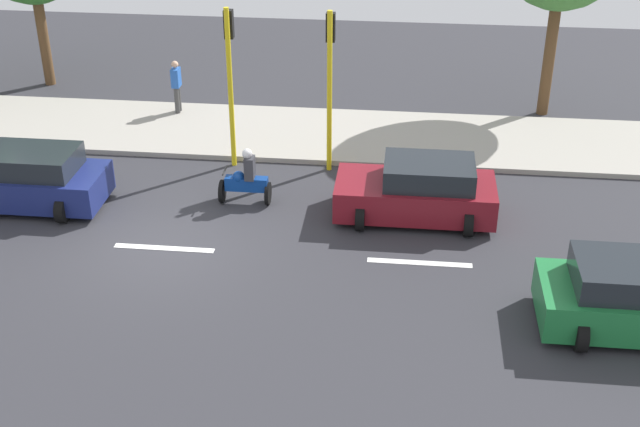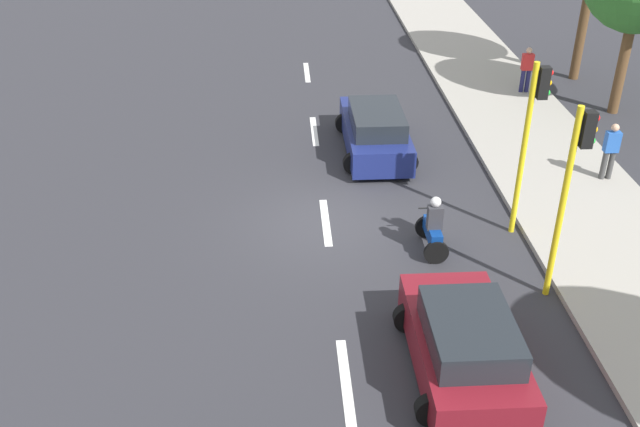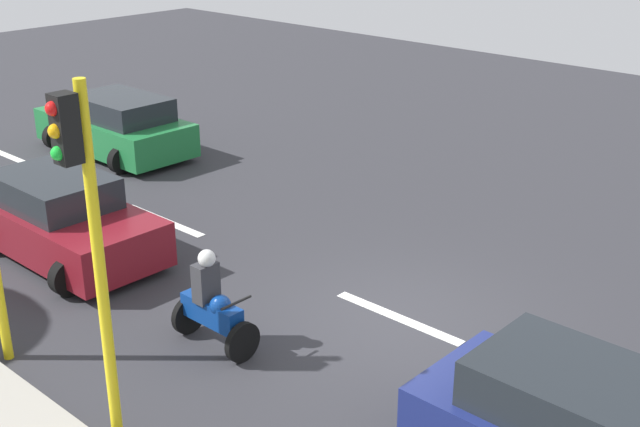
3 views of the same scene
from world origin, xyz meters
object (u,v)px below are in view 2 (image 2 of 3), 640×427
(car_maroon, at_px, (464,345))
(motorcycle, at_px, (433,228))
(car_dark_blue, at_px, (375,131))
(traffic_light_corner, at_px, (572,178))
(traffic_light_midblock, at_px, (531,126))
(pedestrian_by_tree, at_px, (611,150))
(pedestrian_near_signal, at_px, (527,68))

(car_maroon, relative_size, motorcycle, 2.58)
(car_dark_blue, bearing_deg, traffic_light_corner, -68.52)
(car_dark_blue, bearing_deg, traffic_light_midblock, -58.74)
(car_maroon, bearing_deg, car_dark_blue, 92.45)
(car_dark_blue, distance_m, traffic_light_corner, 8.57)
(car_dark_blue, xyz_separation_m, traffic_light_midblock, (3.03, -4.99, 2.22))
(traffic_light_corner, bearing_deg, car_dark_blue, 111.48)
(motorcycle, distance_m, pedestrian_by_tree, 6.59)
(car_dark_blue, distance_m, traffic_light_midblock, 6.25)
(motorcycle, bearing_deg, pedestrian_near_signal, 62.22)
(traffic_light_midblock, bearing_deg, car_dark_blue, 121.26)
(pedestrian_near_signal, distance_m, traffic_light_midblock, 10.31)
(pedestrian_by_tree, bearing_deg, car_dark_blue, 158.75)
(car_maroon, distance_m, traffic_light_midblock, 6.21)
(pedestrian_by_tree, height_order, traffic_light_corner, traffic_light_corner)
(car_dark_blue, relative_size, traffic_light_midblock, 1.02)
(car_maroon, bearing_deg, traffic_light_corner, 43.66)
(motorcycle, distance_m, traffic_light_corner, 3.80)
(pedestrian_by_tree, bearing_deg, car_maroon, -127.72)
(car_maroon, height_order, car_dark_blue, same)
(car_maroon, distance_m, car_dark_blue, 10.19)
(car_maroon, height_order, traffic_light_midblock, traffic_light_midblock)
(traffic_light_corner, relative_size, traffic_light_midblock, 1.00)
(car_maroon, xyz_separation_m, traffic_light_midblock, (2.60, 5.19, 2.22))
(car_dark_blue, bearing_deg, pedestrian_near_signal, 36.92)
(car_maroon, bearing_deg, pedestrian_near_signal, 68.81)
(car_maroon, height_order, traffic_light_corner, traffic_light_corner)
(car_maroon, xyz_separation_m, car_dark_blue, (-0.44, 10.18, 0.00))
(motorcycle, bearing_deg, car_maroon, -93.36)
(pedestrian_by_tree, distance_m, traffic_light_midblock, 4.59)
(motorcycle, height_order, pedestrian_near_signal, pedestrian_near_signal)
(pedestrian_near_signal, height_order, pedestrian_by_tree, same)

